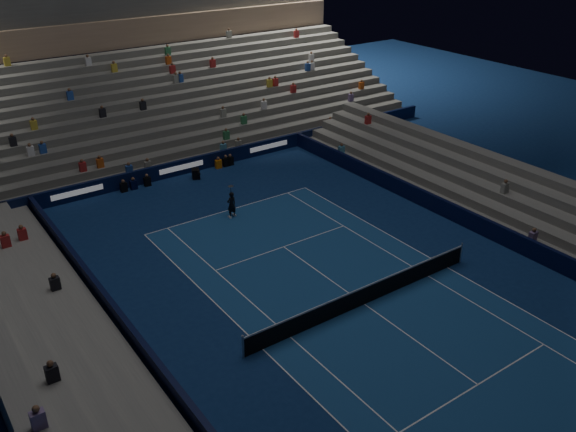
% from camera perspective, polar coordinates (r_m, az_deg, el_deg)
% --- Properties ---
extents(ground, '(90.00, 90.00, 0.00)m').
position_cam_1_polar(ground, '(28.12, 7.13, -8.17)').
color(ground, navy).
rests_on(ground, ground).
extents(court_surface, '(10.97, 23.77, 0.01)m').
position_cam_1_polar(court_surface, '(28.11, 7.13, -8.16)').
color(court_surface, navy).
rests_on(court_surface, ground).
extents(sponsor_barrier_far, '(44.00, 0.25, 1.00)m').
position_cam_1_polar(sponsor_barrier_far, '(41.65, -9.98, 4.50)').
color(sponsor_barrier_far, black).
rests_on(sponsor_barrier_far, ground).
extents(sponsor_barrier_east, '(0.25, 37.00, 1.00)m').
position_cam_1_polar(sponsor_barrier_east, '(34.33, 19.37, -1.72)').
color(sponsor_barrier_east, black).
rests_on(sponsor_barrier_east, ground).
extents(sponsor_barrier_west, '(0.25, 37.00, 1.00)m').
position_cam_1_polar(sponsor_barrier_west, '(23.64, -11.30, -14.87)').
color(sponsor_barrier_west, black).
rests_on(sponsor_barrier_west, ground).
extents(grandstand_main, '(44.00, 15.20, 11.20)m').
position_cam_1_polar(grandstand_main, '(49.03, -15.19, 10.93)').
color(grandstand_main, '#60605C').
rests_on(grandstand_main, ground).
extents(grandstand_east, '(5.00, 37.00, 2.50)m').
position_cam_1_polar(grandstand_east, '(36.83, 22.71, 0.37)').
color(grandstand_east, slate).
rests_on(grandstand_east, ground).
extents(grandstand_west, '(5.00, 37.00, 2.50)m').
position_cam_1_polar(grandstand_west, '(22.68, -19.68, -16.90)').
color(grandstand_west, slate).
rests_on(grandstand_west, ground).
extents(tennis_net, '(12.90, 0.10, 1.10)m').
position_cam_1_polar(tennis_net, '(27.83, 7.19, -7.32)').
color(tennis_net, '#B2B2B7').
rests_on(tennis_net, ground).
extents(tennis_player, '(0.59, 0.40, 1.56)m').
position_cam_1_polar(tennis_player, '(35.25, -5.29, 1.06)').
color(tennis_player, black).
rests_on(tennis_player, ground).
extents(broadcast_camera, '(0.68, 1.04, 0.66)m').
position_cam_1_polar(broadcast_camera, '(40.89, -8.59, 3.93)').
color(broadcast_camera, black).
rests_on(broadcast_camera, ground).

